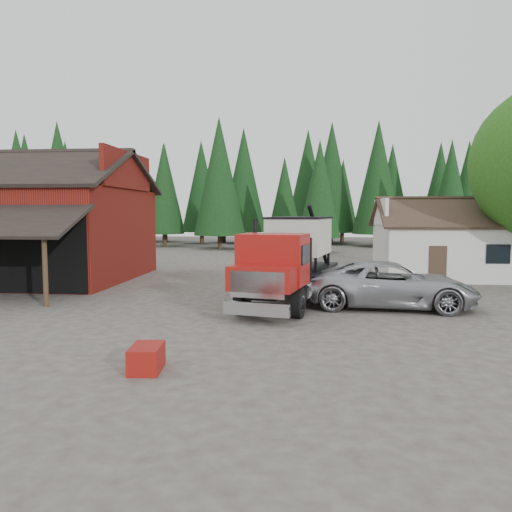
{
  "coord_description": "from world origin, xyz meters",
  "views": [
    {
      "loc": [
        4.51,
        -16.54,
        3.72
      ],
      "look_at": [
        2.45,
        5.34,
        1.8
      ],
      "focal_mm": 35.0,
      "sensor_mm": 36.0,
      "label": 1
    }
  ],
  "objects": [
    {
      "name": "equip_box",
      "position": [
        0.86,
        -5.35,
        0.3
      ],
      "size": [
        0.8,
        1.16,
        0.6
      ],
      "primitive_type": "cube",
      "rotation": [
        0.0,
        0.0,
        0.09
      ],
      "color": "maroon",
      "rests_on": "ground"
    },
    {
      "name": "near_pine_a",
      "position": [
        -22.0,
        28.0,
        6.39
      ],
      "size": [
        4.4,
        4.4,
        11.4
      ],
      "color": "#382619",
      "rests_on": "ground"
    },
    {
      "name": "silver_car",
      "position": [
        8.0,
        3.19,
        0.9
      ],
      "size": [
        6.71,
        3.54,
        1.8
      ],
      "primitive_type": "imported",
      "rotation": [
        0.0,
        0.0,
        1.48
      ],
      "color": "#A2A3AA",
      "rests_on": "ground"
    },
    {
      "name": "conifer_backdrop",
      "position": [
        0.0,
        42.0,
        0.0
      ],
      "size": [
        76.0,
        16.0,
        16.0
      ],
      "primitive_type": null,
      "color": "black",
      "rests_on": "ground"
    },
    {
      "name": "near_pine_b",
      "position": [
        6.0,
        30.0,
        5.89
      ],
      "size": [
        3.96,
        3.96,
        10.4
      ],
      "color": "#382619",
      "rests_on": "ground"
    },
    {
      "name": "near_pine_d",
      "position": [
        -4.0,
        34.0,
        7.39
      ],
      "size": [
        5.28,
        5.28,
        13.4
      ],
      "color": "#382619",
      "rests_on": "ground"
    },
    {
      "name": "farmhouse",
      "position": [
        13.0,
        13.0,
        1.67
      ],
      "size": [
        8.6,
        6.42,
        4.65
      ],
      "color": "silver",
      "rests_on": "ground"
    },
    {
      "name": "red_barn",
      "position": [
        -11.0,
        9.9,
        2.69
      ],
      "size": [
        12.8,
        13.63,
        7.18
      ],
      "color": "maroon",
      "rests_on": "ground"
    },
    {
      "name": "ground",
      "position": [
        0.0,
        0.0,
        0.0
      ],
      "size": [
        120.0,
        120.0,
        0.0
      ],
      "primitive_type": "plane",
      "color": "#423A34",
      "rests_on": "ground"
    },
    {
      "name": "feed_truck",
      "position": [
        4.01,
        4.03,
        1.91
      ],
      "size": [
        4.36,
        9.37,
        4.09
      ],
      "rotation": [
        0.0,
        0.0,
        -0.22
      ],
      "color": "black",
      "rests_on": "ground"
    }
  ]
}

